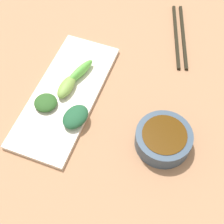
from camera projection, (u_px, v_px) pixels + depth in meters
tabletop at (91, 113)px, 0.80m from camera, size 2.10×2.10×0.02m
sauce_bowl at (163, 139)px, 0.73m from camera, size 0.12×0.12×0.04m
serving_plate at (66, 95)px, 0.81m from camera, size 0.15×0.35×0.01m
broccoli_stalk_0 at (66, 87)px, 0.80m from camera, size 0.04×0.07×0.03m
broccoli_leafy_1 at (46, 103)px, 0.78m from camera, size 0.07×0.07×0.02m
broccoli_leafy_2 at (76, 117)px, 0.75m from camera, size 0.07×0.08×0.03m
broccoli_stalk_3 at (80, 72)px, 0.82m from camera, size 0.05×0.09×0.03m
chopsticks at (180, 36)px, 0.91m from camera, size 0.10×0.23×0.01m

